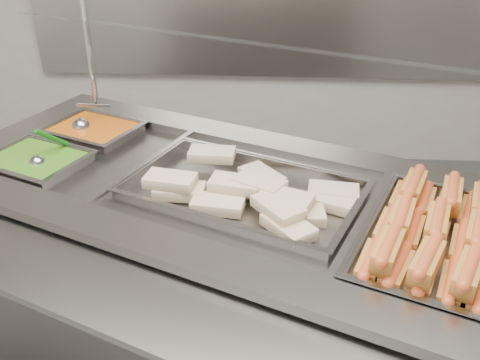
# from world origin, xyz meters

# --- Properties ---
(steam_counter) EXTENTS (2.03, 1.50, 0.89)m
(steam_counter) POSITION_xyz_m (-0.13, 0.50, 0.44)
(steam_counter) COLOR slate
(steam_counter) RESTS_ON ground
(tray_rail) EXTENTS (1.73, 1.02, 0.05)m
(tray_rail) POSITION_xyz_m (-0.33, 0.04, 0.84)
(tray_rail) COLOR gray
(tray_rail) RESTS_ON steam_counter
(sneeze_guard) EXTENTS (1.61, 0.92, 0.43)m
(sneeze_guard) POSITION_xyz_m (-0.04, 0.70, 1.25)
(sneeze_guard) COLOR silver
(sneeze_guard) RESTS_ON steam_counter
(pan_hotdogs) EXTENTS (0.53, 0.63, 0.10)m
(pan_hotdogs) POSITION_xyz_m (0.44, 0.25, 0.85)
(pan_hotdogs) COLOR gray
(pan_hotdogs) RESTS_ON steam_counter
(pan_wraps) EXTENTS (0.77, 0.63, 0.07)m
(pan_wraps) POSITION_xyz_m (-0.07, 0.48, 0.86)
(pan_wraps) COLOR gray
(pan_wraps) RESTS_ON steam_counter
(pan_beans) EXTENTS (0.37, 0.34, 0.10)m
(pan_beans) POSITION_xyz_m (-0.65, 0.89, 0.85)
(pan_beans) COLOR gray
(pan_beans) RESTS_ON steam_counter
(pan_peas) EXTENTS (0.37, 0.34, 0.10)m
(pan_peas) POSITION_xyz_m (-0.77, 0.62, 0.85)
(pan_peas) COLOR gray
(pan_peas) RESTS_ON steam_counter
(hotdogs_in_buns) EXTENTS (0.43, 0.58, 0.12)m
(hotdogs_in_buns) POSITION_xyz_m (0.43, 0.25, 0.90)
(hotdogs_in_buns) COLOR #905F1E
(hotdogs_in_buns) RESTS_ON pan_hotdogs
(tortilla_wraps) EXTENTS (0.65, 0.50, 0.07)m
(tortilla_wraps) POSITION_xyz_m (-0.03, 0.43, 0.89)
(tortilla_wraps) COLOR beige
(tortilla_wraps) RESTS_ON pan_wraps
(ladle) EXTENTS (0.11, 0.19, 0.13)m
(ladle) POSITION_xyz_m (-0.70, 0.89, 0.89)
(ladle) COLOR #B6B5BA
(ladle) RESTS_ON pan_beans
(serving_spoon) EXTENTS (0.09, 0.16, 0.14)m
(serving_spoon) POSITION_xyz_m (-0.74, 0.61, 0.90)
(serving_spoon) COLOR #B6B5BA
(serving_spoon) RESTS_ON pan_peas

